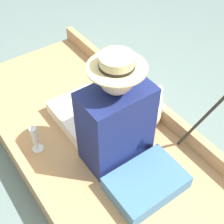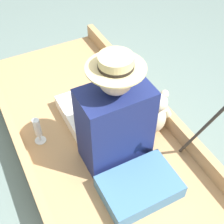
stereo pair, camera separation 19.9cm
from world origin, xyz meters
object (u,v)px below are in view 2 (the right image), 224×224
(seated_person, at_px, (109,117))
(wine_glass, at_px, (38,129))
(teddy_bear, at_px, (156,114))
(walking_cane, at_px, (210,122))

(seated_person, bearing_deg, wine_glass, 145.78)
(seated_person, xyz_separation_m, teddy_bear, (0.37, -0.02, -0.12))
(walking_cane, bearing_deg, wine_glass, 139.87)
(teddy_bear, height_order, walking_cane, walking_cane)
(teddy_bear, bearing_deg, wine_glass, 159.53)
(wine_glass, height_order, walking_cane, walking_cane)
(seated_person, height_order, teddy_bear, seated_person)
(teddy_bear, bearing_deg, seated_person, 177.03)
(walking_cane, bearing_deg, seated_person, 133.91)
(teddy_bear, xyz_separation_m, walking_cane, (0.06, -0.43, 0.30))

